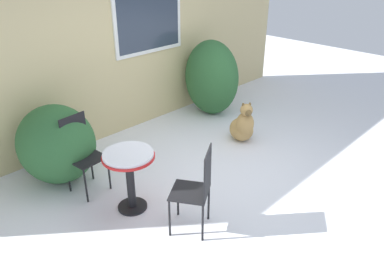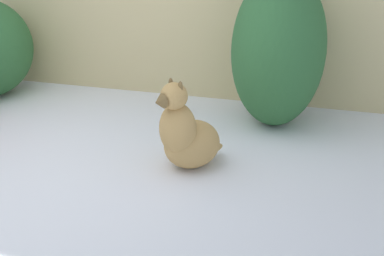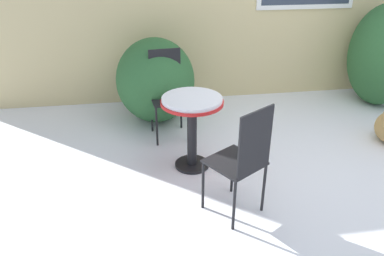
{
  "view_description": "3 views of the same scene",
  "coord_description": "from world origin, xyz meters",
  "views": [
    {
      "loc": [
        -3.32,
        -2.68,
        2.82
      ],
      "look_at": [
        0.0,
        0.6,
        0.55
      ],
      "focal_mm": 35.0,
      "sensor_mm": 36.0,
      "label": 1
    },
    {
      "loc": [
        2.01,
        -2.57,
        1.6
      ],
      "look_at": [
        1.07,
        0.54,
        0.3
      ],
      "focal_mm": 45.0,
      "sensor_mm": 36.0,
      "label": 2
    },
    {
      "loc": [
        -1.73,
        -2.84,
        2.08
      ],
      "look_at": [
        -1.24,
        0.37,
        0.43
      ],
      "focal_mm": 35.0,
      "sensor_mm": 36.0,
      "label": 3
    }
  ],
  "objects": [
    {
      "name": "patio_chair_near_table",
      "position": [
        -1.41,
        1.12,
        0.54
      ],
      "size": [
        0.43,
        0.43,
        0.99
      ],
      "rotation": [
        0.0,
        0.0,
        0.1
      ],
      "color": "black",
      "rests_on": "ground_plane"
    },
    {
      "name": "house_wall",
      "position": [
        0.03,
        2.2,
        1.71
      ],
      "size": [
        8.0,
        0.1,
        3.38
      ],
      "color": "#D1BC84",
      "rests_on": "ground_plane"
    },
    {
      "name": "patio_chair_far_side",
      "position": [
        -0.96,
        -0.43,
        0.54
      ],
      "size": [
        0.54,
        0.54,
        0.99
      ],
      "rotation": [
        0.0,
        0.0,
        3.71
      ],
      "color": "black",
      "rests_on": "ground_plane"
    },
    {
      "name": "ground_plane",
      "position": [
        0.0,
        0.0,
        0.0
      ],
      "size": [
        16.0,
        16.0,
        0.0
      ],
      "primitive_type": "plane",
      "color": "white"
    },
    {
      "name": "patio_table",
      "position": [
        -1.24,
        0.37,
        0.58
      ],
      "size": [
        0.6,
        0.6,
        0.75
      ],
      "color": "black",
      "rests_on": "ground_plane"
    },
    {
      "name": "shrub_middle",
      "position": [
        1.53,
        1.62,
        0.68
      ],
      "size": [
        0.82,
        1.07,
        1.36
      ],
      "color": "#2D6033",
      "rests_on": "ground_plane"
    },
    {
      "name": "dog",
      "position": [
        1.04,
        0.5,
        0.26
      ],
      "size": [
        0.55,
        0.59,
        0.7
      ],
      "rotation": [
        0.0,
        0.0,
        -0.57
      ],
      "color": "tan",
      "rests_on": "ground_plane"
    },
    {
      "name": "shrub_left",
      "position": [
        -1.52,
        1.57,
        0.52
      ],
      "size": [
        0.96,
        1.08,
        1.03
      ],
      "color": "#2D6033",
      "rests_on": "ground_plane"
    }
  ]
}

